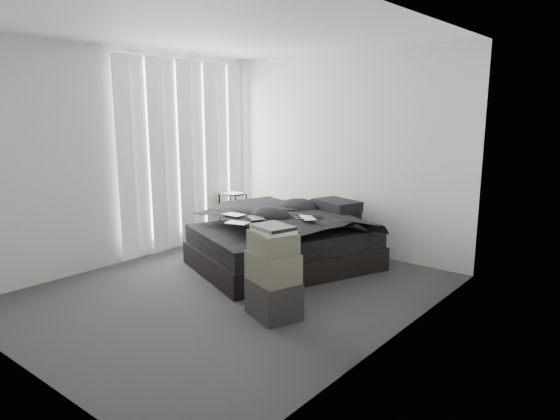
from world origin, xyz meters
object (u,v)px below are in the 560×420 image
Objects in this scene: side_stand at (233,217)px; laptop at (304,212)px; bed at (283,255)px; box_lower at (274,298)px.

laptop is at bearing -20.15° from side_stand.
bed is 1.51m from side_stand.
box_lower is (0.51, -1.14, -0.56)m from laptop.
bed is 4.28× the size of box_lower.
laptop is (0.36, -0.09, 0.60)m from bed.
box_lower reaches higher than bed.
side_stand is 1.44× the size of box_lower.
laptop is at bearing 113.99° from box_lower.
side_stand reaches higher than bed.
side_stand reaches higher than box_lower.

